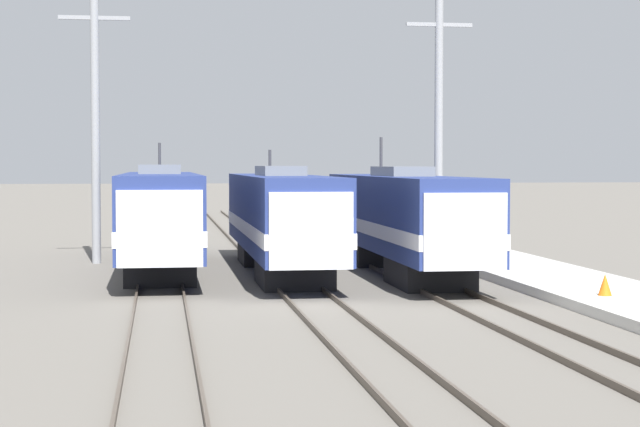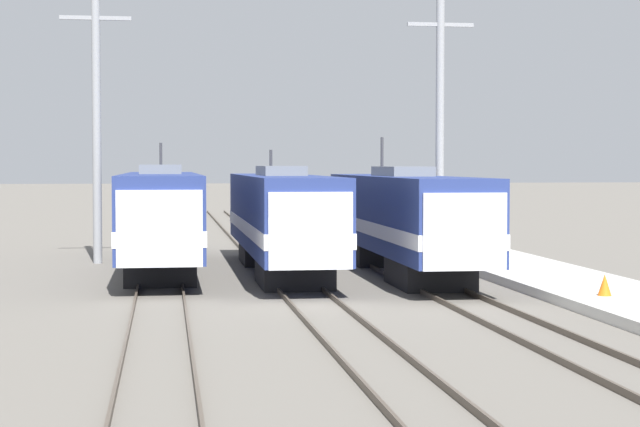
% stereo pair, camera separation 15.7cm
% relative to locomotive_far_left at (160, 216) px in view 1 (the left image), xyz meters
% --- Properties ---
extents(ground_plane, '(400.00, 400.00, 0.00)m').
position_rel_locomotive_far_left_xyz_m(ground_plane, '(4.42, -9.96, -2.10)').
color(ground_plane, '#666059').
extents(rail_pair_far_left, '(1.51, 120.00, 0.15)m').
position_rel_locomotive_far_left_xyz_m(rail_pair_far_left, '(-0.00, -9.96, -2.02)').
color(rail_pair_far_left, '#4C4238').
rests_on(rail_pair_far_left, ground_plane).
extents(rail_pair_center, '(1.51, 120.00, 0.15)m').
position_rel_locomotive_far_left_xyz_m(rail_pair_center, '(4.42, -9.96, -2.02)').
color(rail_pair_center, '#4C4238').
rests_on(rail_pair_center, ground_plane).
extents(rail_pair_far_right, '(1.51, 120.00, 0.15)m').
position_rel_locomotive_far_left_xyz_m(rail_pair_far_right, '(8.85, -9.96, -2.02)').
color(rail_pair_far_right, '#4C4238').
rests_on(rail_pair_far_right, ground_plane).
extents(locomotive_far_left, '(2.86, 19.01, 4.99)m').
position_rel_locomotive_far_left_xyz_m(locomotive_far_left, '(0.00, 0.00, 0.00)').
color(locomotive_far_left, black).
rests_on(locomotive_far_left, ground_plane).
extents(locomotive_center, '(2.77, 16.71, 4.66)m').
position_rel_locomotive_far_left_xyz_m(locomotive_center, '(4.42, -2.54, -0.02)').
color(locomotive_center, black).
rests_on(locomotive_center, ground_plane).
extents(locomotive_far_right, '(2.77, 16.88, 5.17)m').
position_rel_locomotive_far_left_xyz_m(locomotive_far_right, '(8.85, -3.51, -0.03)').
color(locomotive_far_right, black).
rests_on(locomotive_far_right, ground_plane).
extents(catenary_tower_left, '(2.88, 0.36, 11.40)m').
position_rel_locomotive_far_left_xyz_m(catenary_tower_left, '(-2.59, 3.09, 3.81)').
color(catenary_tower_left, gray).
rests_on(catenary_tower_left, ground_plane).
extents(catenary_tower_right, '(2.88, 0.36, 11.40)m').
position_rel_locomotive_far_left_xyz_m(catenary_tower_right, '(11.86, 3.09, 3.81)').
color(catenary_tower_right, gray).
rests_on(catenary_tower_right, ground_plane).
extents(platform, '(4.00, 120.00, 0.31)m').
position_rel_locomotive_far_left_xyz_m(platform, '(13.32, -9.96, -1.94)').
color(platform, beige).
rests_on(platform, ground_plane).
extents(traffic_cone, '(0.39, 0.39, 0.62)m').
position_rel_locomotive_far_left_xyz_m(traffic_cone, '(12.62, -12.63, -1.48)').
color(traffic_cone, orange).
rests_on(traffic_cone, platform).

